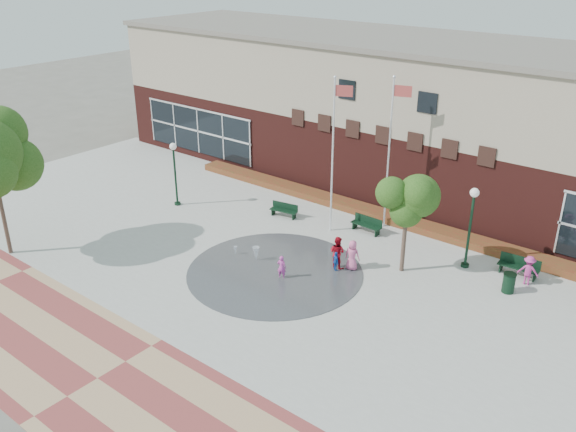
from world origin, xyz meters
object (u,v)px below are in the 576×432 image
Objects in this scene: flagpole_left at (334,148)px; child_splash at (282,267)px; bench_left at (284,213)px; trash_can at (509,283)px; flagpole_right at (390,146)px.

flagpole_left reaches higher than child_splash.
flagpole_left is 5.45m from bench_left.
flagpole_left is at bearing 178.03° from trash_can.
flagpole_right is 7.24m from bench_left.
trash_can is 0.81× the size of child_splash.
child_splash is (1.18, -5.72, -4.11)m from flagpole_left.
flagpole_left is at bearing -97.82° from child_splash.
flagpole_left is at bearing -6.61° from bench_left.
trash_can is (7.92, -2.68, -4.17)m from flagpole_right.
flagpole_right is (1.99, 2.34, -0.04)m from flagpole_left.
flagpole_right reaches higher than child_splash.
child_splash is (-0.81, -8.06, -4.07)m from flagpole_right.
flagpole_left is 1.01× the size of flagpole_right.
bench_left is 1.43× the size of child_splash.
child_splash reaches higher than trash_can.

